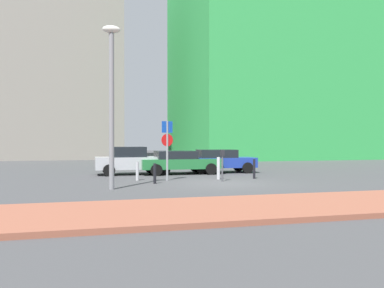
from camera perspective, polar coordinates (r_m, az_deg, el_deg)
The scene contains 14 objects.
ground_plane at distance 18.61m, azimuth 4.28°, elevation -5.44°, with size 120.00×120.00×0.00m, color #424244.
sidewalk_brick at distance 12.33m, azimuth 15.23°, elevation -8.18°, with size 40.00×3.90×0.14m, color #93513D.
parked_car_silver at distance 23.43m, azimuth -8.09°, elevation -2.28°, with size 4.44×1.91×1.56m.
parked_car_green at distance 23.53m, azimuth -1.80°, elevation -2.45°, with size 4.58×2.06×1.33m.
parked_car_blue at distance 24.56m, azimuth 3.86°, elevation -2.27°, with size 4.13×2.04×1.38m.
parking_sign_post at distance 19.76m, azimuth -3.45°, elevation 0.16°, with size 0.59×0.17×2.87m.
parking_meter at distance 19.34m, azimuth 4.22°, elevation -2.36°, with size 0.18×0.14×1.49m.
street_lamp at distance 16.57m, azimuth -11.08°, elevation 7.06°, with size 0.70×0.36×6.43m.
traffic_bollard_near at distance 20.36m, azimuth 3.69°, elevation -3.37°, with size 0.17×0.17×1.10m, color #B7B7BC.
traffic_bollard_mid at distance 20.00m, azimuth -7.57°, elevation -3.75°, with size 0.15×0.15×0.89m, color #B7B7BC.
traffic_bollard_far at distance 18.39m, azimuth -5.18°, elevation -4.10°, with size 0.13×0.13×0.90m, color black.
traffic_bollard_edge at distance 20.95m, azimuth 8.60°, elevation -3.42°, with size 0.12×0.12×0.98m, color black.
building_colorful_midrise at distance 48.83m, azimuth 9.68°, elevation 11.76°, with size 18.41×17.94×22.91m, color green.
building_under_construction at distance 47.95m, azimuth -19.64°, elevation 9.36°, with size 15.77×11.82×18.64m, color gray.
Camera 1 is at (-6.18, -17.45, 1.93)m, focal length 38.53 mm.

